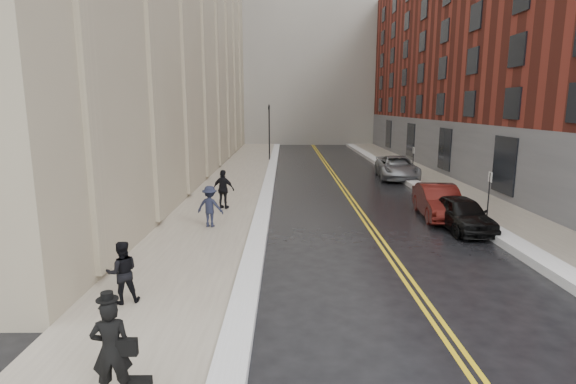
{
  "coord_description": "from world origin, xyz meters",
  "views": [
    {
      "loc": [
        -1.14,
        -11.46,
        5.08
      ],
      "look_at": [
        -1.02,
        6.63,
        1.6
      ],
      "focal_mm": 28.0,
      "sensor_mm": 36.0,
      "label": 1
    }
  ],
  "objects_px": {
    "pedestrian_main": "(111,350)",
    "pedestrian_c": "(224,189)",
    "car_silver_near": "(396,169)",
    "car_black": "(462,214)",
    "car_maroon": "(439,201)",
    "car_silver_far": "(397,167)",
    "pedestrian_a": "(122,272)",
    "pedestrian_b": "(210,206)"
  },
  "relations": [
    {
      "from": "car_maroon",
      "to": "pedestrian_a",
      "type": "relative_size",
      "value": 2.83
    },
    {
      "from": "pedestrian_b",
      "to": "pedestrian_c",
      "type": "xyz_separation_m",
      "value": [
        0.11,
        3.34,
        0.09
      ]
    },
    {
      "from": "car_silver_far",
      "to": "car_black",
      "type": "bearing_deg",
      "value": -87.44
    },
    {
      "from": "car_black",
      "to": "pedestrian_c",
      "type": "relative_size",
      "value": 2.16
    },
    {
      "from": "car_maroon",
      "to": "pedestrian_a",
      "type": "bearing_deg",
      "value": -135.09
    },
    {
      "from": "car_maroon",
      "to": "car_silver_near",
      "type": "bearing_deg",
      "value": 90.49
    },
    {
      "from": "car_silver_near",
      "to": "car_black",
      "type": "bearing_deg",
      "value": -99.18
    },
    {
      "from": "pedestrian_c",
      "to": "pedestrian_main",
      "type": "bearing_deg",
      "value": 108.88
    },
    {
      "from": "car_maroon",
      "to": "pedestrian_a",
      "type": "height_order",
      "value": "pedestrian_a"
    },
    {
      "from": "car_black",
      "to": "pedestrian_b",
      "type": "relative_size",
      "value": 2.39
    },
    {
      "from": "pedestrian_main",
      "to": "pedestrian_b",
      "type": "distance_m",
      "value": 11.14
    },
    {
      "from": "car_silver_near",
      "to": "pedestrian_main",
      "type": "height_order",
      "value": "pedestrian_main"
    },
    {
      "from": "car_silver_near",
      "to": "pedestrian_a",
      "type": "distance_m",
      "value": 24.15
    },
    {
      "from": "pedestrian_a",
      "to": "pedestrian_b",
      "type": "height_order",
      "value": "pedestrian_b"
    },
    {
      "from": "pedestrian_main",
      "to": "pedestrian_a",
      "type": "height_order",
      "value": "pedestrian_main"
    },
    {
      "from": "car_black",
      "to": "pedestrian_main",
      "type": "bearing_deg",
      "value": -134.66
    },
    {
      "from": "car_black",
      "to": "car_silver_far",
      "type": "relative_size",
      "value": 0.72
    },
    {
      "from": "car_black",
      "to": "car_silver_near",
      "type": "relative_size",
      "value": 0.88
    },
    {
      "from": "car_silver_near",
      "to": "car_silver_far",
      "type": "relative_size",
      "value": 0.82
    },
    {
      "from": "car_silver_far",
      "to": "pedestrian_b",
      "type": "bearing_deg",
      "value": -124.2
    },
    {
      "from": "car_silver_near",
      "to": "pedestrian_c",
      "type": "distance_m",
      "value": 15.01
    },
    {
      "from": "pedestrian_main",
      "to": "pedestrian_c",
      "type": "xyz_separation_m",
      "value": [
        -0.07,
        14.48,
        0.05
      ]
    },
    {
      "from": "car_silver_near",
      "to": "car_silver_far",
      "type": "xyz_separation_m",
      "value": [
        0.0,
        -0.17,
        0.11
      ]
    },
    {
      "from": "pedestrian_c",
      "to": "pedestrian_a",
      "type": "bearing_deg",
      "value": 102.62
    },
    {
      "from": "pedestrian_main",
      "to": "pedestrian_c",
      "type": "distance_m",
      "value": 14.48
    },
    {
      "from": "pedestrian_main",
      "to": "pedestrian_a",
      "type": "bearing_deg",
      "value": -84.63
    },
    {
      "from": "car_black",
      "to": "pedestrian_b",
      "type": "distance_m",
      "value": 10.43
    },
    {
      "from": "car_silver_near",
      "to": "pedestrian_main",
      "type": "bearing_deg",
      "value": -120.28
    },
    {
      "from": "car_black",
      "to": "pedestrian_a",
      "type": "height_order",
      "value": "pedestrian_a"
    },
    {
      "from": "car_silver_near",
      "to": "car_maroon",
      "type": "bearing_deg",
      "value": -100.88
    },
    {
      "from": "car_maroon",
      "to": "car_silver_far",
      "type": "xyz_separation_m",
      "value": [
        0.86,
        11.33,
        0.03
      ]
    },
    {
      "from": "car_silver_far",
      "to": "car_silver_near",
      "type": "bearing_deg",
      "value": 95.19
    },
    {
      "from": "car_black",
      "to": "car_maroon",
      "type": "bearing_deg",
      "value": 94.49
    },
    {
      "from": "car_maroon",
      "to": "pedestrian_main",
      "type": "height_order",
      "value": "pedestrian_main"
    },
    {
      "from": "car_silver_far",
      "to": "pedestrian_c",
      "type": "distance_m",
      "value": 14.89
    },
    {
      "from": "car_maroon",
      "to": "pedestrian_main",
      "type": "relative_size",
      "value": 2.53
    },
    {
      "from": "pedestrian_a",
      "to": "pedestrian_c",
      "type": "bearing_deg",
      "value": -117.18
    },
    {
      "from": "car_silver_far",
      "to": "pedestrian_main",
      "type": "xyz_separation_m",
      "value": [
        -10.87,
        -24.59,
        0.26
      ]
    },
    {
      "from": "car_silver_near",
      "to": "pedestrian_a",
      "type": "bearing_deg",
      "value": -126.51
    },
    {
      "from": "car_maroon",
      "to": "car_silver_near",
      "type": "distance_m",
      "value": 11.54
    },
    {
      "from": "car_black",
      "to": "pedestrian_a",
      "type": "relative_size",
      "value": 2.54
    },
    {
      "from": "pedestrian_a",
      "to": "car_maroon",
      "type": "bearing_deg",
      "value": -161.07
    }
  ]
}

